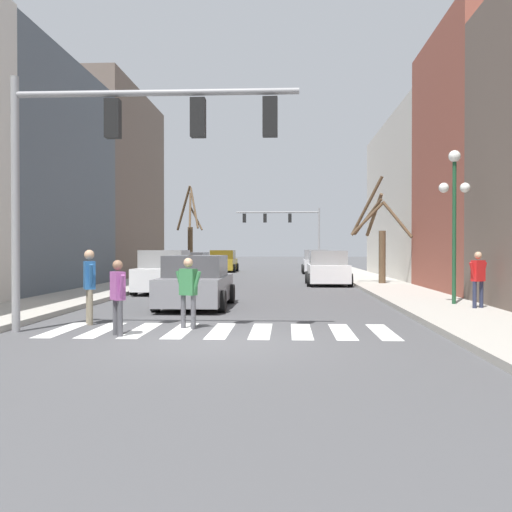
{
  "coord_description": "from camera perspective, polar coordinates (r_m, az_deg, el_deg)",
  "views": [
    {
      "loc": [
        1.47,
        -11.59,
        1.85
      ],
      "look_at": [
        -0.05,
        18.03,
        1.47
      ],
      "focal_mm": 42.0,
      "sensor_mm": 36.0,
      "label": 1
    }
  ],
  "objects": [
    {
      "name": "pedestrian_on_left_sidewalk",
      "position": [
        13.85,
        -6.47,
        -2.93
      ],
      "size": [
        0.67,
        0.38,
        1.63
      ],
      "rotation": [
        0.0,
        0.0,
        2.7
      ],
      "color": "#4C4C51",
      "rests_on": "ground_plane"
    },
    {
      "name": "crosswalk_stripes",
      "position": [
        13.51,
        -3.36,
        -7.11
      ],
      "size": [
        7.65,
        2.6,
        0.01
      ],
      "color": "white",
      "rests_on": "ground_plane"
    },
    {
      "name": "car_parked_right_near",
      "position": [
        18.8,
        -5.72,
        -2.58
      ],
      "size": [
        2.15,
        4.64,
        1.62
      ],
      "rotation": [
        0.0,
        0.0,
        -1.57
      ],
      "color": "gray",
      "rests_on": "ground_plane"
    },
    {
      "name": "car_parked_left_mid",
      "position": [
        25.0,
        -8.66,
        -1.62
      ],
      "size": [
        2.15,
        4.21,
        1.77
      ],
      "rotation": [
        0.0,
        0.0,
        1.57
      ],
      "color": "white",
      "rests_on": "ground_plane"
    },
    {
      "name": "car_parked_left_far",
      "position": [
        44.14,
        5.72,
        -0.61
      ],
      "size": [
        2.04,
        4.17,
        1.74
      ],
      "rotation": [
        0.0,
        0.0,
        1.57
      ],
      "color": "silver",
      "rests_on": "ground_plane"
    },
    {
      "name": "street_tree_right_far",
      "position": [
        29.94,
        11.55,
        1.97
      ],
      "size": [
        2.88,
        2.65,
        5.25
      ],
      "color": "brown",
      "rests_on": "sidewalk_right"
    },
    {
      "name": "car_parked_right_far",
      "position": [
        31.3,
        -6.32,
        -1.24
      ],
      "size": [
        2.13,
        4.74,
        1.64
      ],
      "rotation": [
        0.0,
        0.0,
        1.57
      ],
      "color": "gray",
      "rests_on": "ground_plane"
    },
    {
      "name": "pedestrian_crossing_street",
      "position": [
        15.08,
        -15.59,
        -2.24
      ],
      "size": [
        0.42,
        0.74,
        1.81
      ],
      "rotation": [
        0.0,
        0.0,
        5.16
      ],
      "color": "#7A705B",
      "rests_on": "ground_plane"
    },
    {
      "name": "ground_plane",
      "position": [
        11.82,
        -4.29,
        -8.26
      ],
      "size": [
        240.0,
        240.0,
        0.0
      ],
      "primitive_type": "plane",
      "color": "#4C4C4F"
    },
    {
      "name": "street_lamp_right_corner",
      "position": [
        19.3,
        18.37,
        5.46
      ],
      "size": [
        0.95,
        0.36,
        4.69
      ],
      "color": "#1E4C2D",
      "rests_on": "sidewalk_right"
    },
    {
      "name": "building_row_left",
      "position": [
        27.91,
        -22.59,
        7.65
      ],
      "size": [
        6.0,
        37.58,
        11.5
      ],
      "color": "beige",
      "rests_on": "ground_plane"
    },
    {
      "name": "traffic_signal_near",
      "position": [
        13.58,
        -12.58,
        10.53
      ],
      "size": [
        6.33,
        0.28,
        5.62
      ],
      "color": "gray",
      "rests_on": "ground_plane"
    },
    {
      "name": "pedestrian_waiting_at_curb",
      "position": [
        18.16,
        20.39,
        -1.68
      ],
      "size": [
        0.63,
        0.43,
        1.6
      ],
      "rotation": [
        0.0,
        0.0,
        3.69
      ],
      "color": "#282D47",
      "rests_on": "sidewalk_right"
    },
    {
      "name": "pedestrian_on_right_sidewalk",
      "position": [
        12.97,
        -13.04,
        -3.26
      ],
      "size": [
        0.48,
        0.6,
        1.6
      ],
      "rotation": [
        0.0,
        0.0,
        5.35
      ],
      "color": "#4C4C51",
      "rests_on": "ground_plane"
    },
    {
      "name": "car_parked_left_near",
      "position": [
        30.25,
        6.86,
        -1.24
      ],
      "size": [
        2.19,
        4.24,
        1.73
      ],
      "rotation": [
        0.0,
        0.0,
        1.57
      ],
      "color": "white",
      "rests_on": "ground_plane"
    },
    {
      "name": "traffic_signal_far",
      "position": [
        56.51,
        2.92,
        3.17
      ],
      "size": [
        7.91,
        0.28,
        5.65
      ],
      "color": "gray",
      "rests_on": "ground_plane"
    },
    {
      "name": "car_parked_right_mid",
      "position": [
        47.06,
        -3.16,
        -0.55
      ],
      "size": [
        2.2,
        4.55,
        1.7
      ],
      "rotation": [
        0.0,
        0.0,
        1.57
      ],
      "color": "#A38423",
      "rests_on": "ground_plane"
    },
    {
      "name": "street_tree_right_mid",
      "position": [
        47.39,
        -6.31,
        2.22
      ],
      "size": [
        2.45,
        3.37,
        6.67
      ],
      "color": "brown",
      "rests_on": "sidewalk_left"
    },
    {
      "name": "building_row_right",
      "position": [
        27.08,
        22.48,
        7.1
      ],
      "size": [
        6.0,
        39.45,
        10.71
      ],
      "color": "#66564C",
      "rests_on": "ground_plane"
    }
  ]
}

